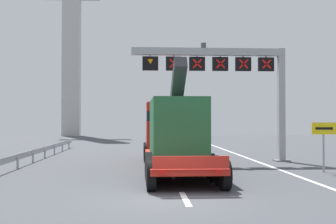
% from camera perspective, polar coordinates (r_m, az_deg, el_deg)
% --- Properties ---
extents(ground, '(112.00, 112.00, 0.00)m').
position_cam_1_polar(ground, '(14.28, 0.02, -11.42)').
color(ground, '#424449').
extents(lane_markings, '(0.20, 61.69, 0.01)m').
position_cam_1_polar(lane_markings, '(37.68, -1.28, -4.95)').
color(lane_markings, silver).
rests_on(lane_markings, ground).
extents(edge_line_right, '(0.20, 63.00, 0.01)m').
position_cam_1_polar(edge_line_right, '(27.08, 11.77, -6.46)').
color(edge_line_right, silver).
rests_on(edge_line_right, ground).
extents(overhead_lane_gantry, '(9.78, 0.90, 7.32)m').
position_cam_1_polar(overhead_lane_gantry, '(27.02, 7.99, 5.43)').
color(overhead_lane_gantry, '#9EA0A5').
rests_on(overhead_lane_gantry, ground).
extents(heavy_haul_truck_red, '(3.12, 14.09, 5.30)m').
position_cam_1_polar(heavy_haul_truck_red, '(22.99, 0.55, -2.50)').
color(heavy_haul_truck_red, red).
rests_on(heavy_haul_truck_red, ground).
extents(exit_sign_yellow, '(1.21, 0.15, 2.44)m').
position_cam_1_polar(exit_sign_yellow, '(22.43, 19.95, -2.91)').
color(exit_sign_yellow, '#9EA0A5').
rests_on(exit_sign_yellow, ground).
extents(guardrail_left, '(0.13, 28.40, 0.76)m').
position_cam_1_polar(guardrail_left, '(27.12, -17.57, -5.25)').
color(guardrail_left, '#999EA3').
rests_on(guardrail_left, ground).
extents(bridge_pylon_distant, '(9.00, 2.00, 36.88)m').
position_cam_1_polar(bridge_pylon_distant, '(72.96, -12.65, 11.85)').
color(bridge_pylon_distant, '#B7B7B2').
rests_on(bridge_pylon_distant, ground).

